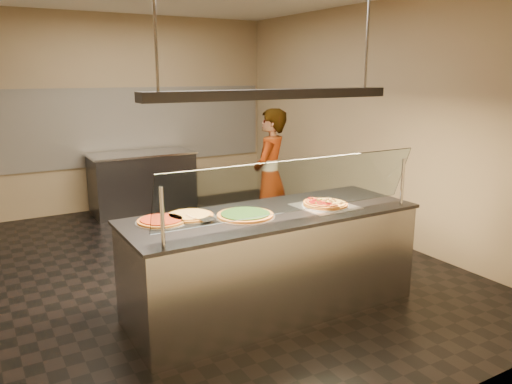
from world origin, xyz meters
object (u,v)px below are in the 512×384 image
pizza_spinach (245,215)px  prep_table (143,182)px  serving_counter (272,262)px  pizza_spatula (198,218)px  perforated_tray (325,206)px  pizza_cheese (190,215)px  half_pizza_sausage (334,202)px  sneeze_guard (295,187)px  heat_lamp_housing (274,94)px  worker (270,177)px  pizza_tomato (161,221)px  half_pizza_pepperoni (316,204)px

pizza_spinach → prep_table: pizza_spinach is taller
serving_counter → pizza_spatula: (-0.68, 0.08, 0.49)m
perforated_tray → pizza_cheese: 1.25m
half_pizza_sausage → sneeze_guard: bearing=-157.0°
pizza_spatula → heat_lamp_housing: 1.21m
perforated_tray → worker: (0.46, 1.71, -0.09)m
sneeze_guard → half_pizza_sausage: bearing=23.0°
serving_counter → pizza_tomato: size_ratio=6.24×
pizza_cheese → pizza_spinach: bearing=-29.1°
pizza_tomato → heat_lamp_housing: (0.95, -0.20, 1.01)m
perforated_tray → pizza_cheese: (-1.21, 0.30, 0.01)m
sneeze_guard → pizza_cheese: 0.94m
sneeze_guard → pizza_spatula: (-0.68, 0.42, -0.27)m
half_pizza_sausage → heat_lamp_housing: size_ratio=0.18×
half_pizza_sausage → pizza_tomato: 1.59m
sneeze_guard → worker: 2.24m
half_pizza_sausage → pizza_tomato: size_ratio=0.97×
perforated_tray → sneeze_guard: bearing=-152.9°
sneeze_guard → serving_counter: bearing=90.0°
heat_lamp_housing → perforated_tray: bearing=-8.7°
pizza_cheese → pizza_spatula: 0.15m
half_pizza_sausage → pizza_spatula: half_pizza_sausage is taller
pizza_tomato → perforated_tray: bearing=-10.8°
half_pizza_pepperoni → half_pizza_sausage: 0.20m
half_pizza_pepperoni → prep_table: size_ratio=0.26×
perforated_tray → half_pizza_sausage: 0.10m
sneeze_guard → half_pizza_sausage: 0.72m
perforated_tray → pizza_tomato: bearing=169.2°
sneeze_guard → pizza_tomato: size_ratio=5.67×
half_pizza_sausage → half_pizza_pepperoni: bearing=179.5°
prep_table → worker: worker is taller
pizza_tomato → worker: 2.41m
pizza_cheese → prep_table: bearing=78.8°
pizza_cheese → sneeze_guard: bearing=-39.4°
serving_counter → heat_lamp_housing: heat_lamp_housing is taller
perforated_tray → prep_table: (-0.49, 3.93, -0.47)m
pizza_spinach → pizza_tomato: (-0.67, 0.21, -0.00)m
serving_counter → prep_table: 3.86m
half_pizza_pepperoni → pizza_tomato: size_ratio=0.97×
sneeze_guard → perforated_tray: bearing=27.1°
serving_counter → pizza_spatula: pizza_spatula is taller
half_pizza_sausage → serving_counter: bearing=172.6°
serving_counter → prep_table: bearing=89.6°
pizza_spatula → heat_lamp_housing: heat_lamp_housing is taller
heat_lamp_housing → pizza_tomato: bearing=168.1°
sneeze_guard → prep_table: size_ratio=1.53×
pizza_spatula → pizza_spinach: bearing=-12.1°
pizza_spatula → half_pizza_sausage: bearing=-7.1°
pizza_spinach → prep_table: size_ratio=0.33×
serving_counter → pizza_spatula: bearing=173.2°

